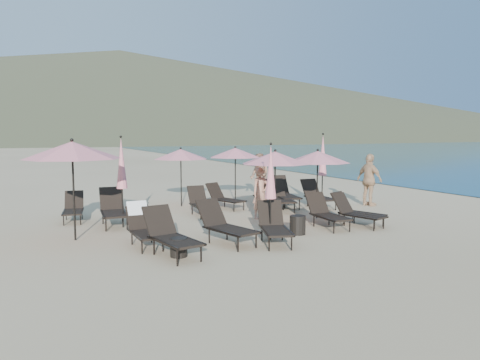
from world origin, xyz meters
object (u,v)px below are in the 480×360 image
lounger_0 (143,226)px  umbrella_closed_2 (121,164)px  umbrella_open_0 (72,150)px  umbrella_open_4 (235,153)px  lounger_9 (224,197)px  lounger_10 (280,196)px  umbrella_open_2 (318,157)px  umbrella_open_3 (181,154)px  lounger_6 (73,208)px  umbrella_open_1 (275,158)px  side_table_1 (298,225)px  lounger_7 (113,209)px  side_table_0 (179,247)px  lounger_12 (171,234)px  lounger_13 (283,192)px  beachgoer_b (260,176)px  lounger_3 (326,212)px  lounger_5 (357,212)px  umbrella_closed_1 (323,156)px  lounger_1 (225,224)px  lounger_2 (274,225)px  umbrella_closed_0 (271,172)px  lounger_8 (201,202)px  beachgoer_c (369,180)px  lounger_4 (356,210)px  lounger_11 (318,195)px  beachgoer_a (261,193)px

lounger_0 → umbrella_closed_2: 2.63m
umbrella_open_0 → umbrella_open_4: (6.24, 3.81, -0.33)m
lounger_9 → lounger_10: lounger_10 is taller
umbrella_open_2 → umbrella_open_3: 5.07m
lounger_6 → umbrella_open_1: umbrella_open_1 is taller
umbrella_open_2 → side_table_1: umbrella_open_2 is taller
lounger_10 → umbrella_open_4: (-0.65, 2.15, 1.42)m
lounger_7 → side_table_0: lounger_7 is taller
lounger_7 → umbrella_closed_2: bearing=-64.4°
lounger_12 → lounger_6: bearing=96.3°
umbrella_open_1 → lounger_13: bearing=53.7°
umbrella_open_2 → beachgoer_b: bearing=83.5°
lounger_7 → lounger_9: lounger_7 is taller
lounger_3 → lounger_9: size_ratio=1.02×
lounger_5 → lounger_7: lounger_7 is taller
umbrella_closed_1 → umbrella_open_1: bearing=-149.7°
lounger_1 → lounger_12: (-1.51, -0.47, 0.00)m
lounger_2 → lounger_10: size_ratio=0.94×
lounger_9 → umbrella_closed_0: 5.02m
lounger_10 → side_table_0: size_ratio=4.56×
lounger_10 → lounger_8: bearing=-169.0°
side_table_1 → beachgoer_c: 5.74m
lounger_4 → umbrella_open_4: (-1.30, 5.33, 1.47)m
lounger_6 → lounger_12: lounger_12 is taller
lounger_1 → lounger_4: size_ratio=1.11×
lounger_8 → lounger_11: bearing=0.0°
lounger_9 → umbrella_closed_1: bearing=-38.8°
lounger_2 → umbrella_open_4: size_ratio=0.82×
umbrella_open_3 → umbrella_open_4: (2.12, -0.08, 0.01)m
lounger_8 → umbrella_closed_0: size_ratio=0.66×
lounger_0 → side_table_0: lounger_0 is taller
lounger_7 → beachgoer_c: (9.01, -0.54, 0.46)m
lounger_6 → side_table_1: bearing=-31.9°
umbrella_open_3 → beachgoer_b: bearing=9.6°
lounger_1 → lounger_6: (-2.90, 4.63, -0.07)m
umbrella_open_3 → umbrella_open_4: umbrella_open_4 is taller
lounger_11 → umbrella_open_1: 3.61m
lounger_11 → umbrella_open_2: size_ratio=0.79×
umbrella_open_2 → beachgoer_c: bearing=20.2°
lounger_7 → side_table_1: lounger_7 is taller
lounger_1 → umbrella_open_2: (3.94, 1.76, 1.44)m
umbrella_open_4 → lounger_8: bearing=-137.9°
beachgoer_a → beachgoer_b: 4.48m
lounger_10 → umbrella_open_1: bearing=-109.5°
umbrella_open_4 → beachgoer_b: 1.85m
lounger_11 → beachgoer_a: 3.04m
lounger_0 → beachgoer_b: bearing=42.6°
lounger_2 → lounger_10: (2.62, 4.09, 0.03)m
lounger_9 → beachgoer_a: 2.18m
umbrella_open_3 → beachgoer_a: umbrella_open_3 is taller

